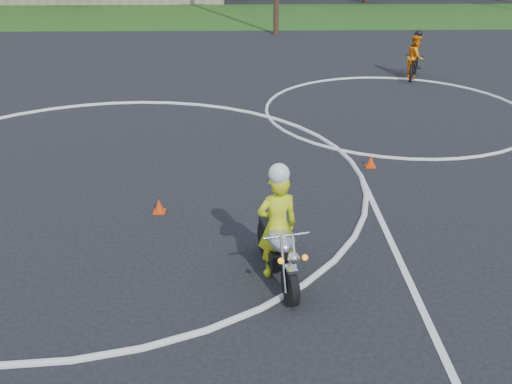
{
  "coord_description": "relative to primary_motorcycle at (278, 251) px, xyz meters",
  "views": [
    {
      "loc": [
        3.3,
        -8.92,
        5.41
      ],
      "look_at": [
        3.5,
        0.01,
        1.1
      ],
      "focal_mm": 40.0,
      "sensor_mm": 36.0,
      "label": 1
    }
  ],
  "objects": [
    {
      "name": "course_markings",
      "position": [
        -1.66,
        5.38,
        -0.52
      ],
      "size": [
        19.05,
        19.05,
        0.12
      ],
      "color": "silver",
      "rests_on": "ground"
    },
    {
      "name": "traffic_cones",
      "position": [
        -1.81,
        3.51,
        -0.4
      ],
      "size": [
        21.4,
        13.26,
        0.3
      ],
      "color": "red",
      "rests_on": "ground"
    },
    {
      "name": "rider_primary_grp",
      "position": [
        -0.01,
        0.14,
        0.45
      ],
      "size": [
        0.75,
        0.58,
        2.03
      ],
      "rotation": [
        0.0,
        0.0,
        0.23
      ],
      "color": "#CDDC17",
      "rests_on": "ground"
    },
    {
      "name": "ground",
      "position": [
        -3.83,
        1.03,
        -0.53
      ],
      "size": [
        120.0,
        120.0,
        0.0
      ],
      "primitive_type": "plane",
      "color": "black",
      "rests_on": "ground"
    },
    {
      "name": "rider_second_grp",
      "position": [
        5.81,
        12.99,
        0.09
      ],
      "size": [
        1.29,
        1.94,
        1.76
      ],
      "rotation": [
        0.0,
        0.0,
        -0.39
      ],
      "color": "black",
      "rests_on": "ground"
    },
    {
      "name": "primary_motorcycle",
      "position": [
        0.0,
        0.0,
        0.0
      ],
      "size": [
        0.76,
        2.05,
        1.09
      ],
      "rotation": [
        0.0,
        0.0,
        0.23
      ],
      "color": "black",
      "rests_on": "ground"
    },
    {
      "name": "grass_strip",
      "position": [
        -3.83,
        28.03,
        -0.52
      ],
      "size": [
        120.0,
        10.0,
        0.02
      ],
      "primitive_type": "cube",
      "color": "#1E4714",
      "rests_on": "ground"
    }
  ]
}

